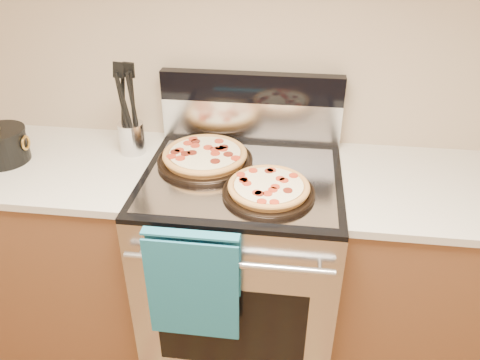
# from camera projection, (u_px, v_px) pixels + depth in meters

# --- Properties ---
(wall_back) EXTENTS (4.00, 0.00, 4.00)m
(wall_back) POSITION_uv_depth(u_px,v_px,m) (253.00, 38.00, 1.86)
(wall_back) COLOR #C7AB90
(wall_back) RESTS_ON ground
(range_body) EXTENTS (0.76, 0.68, 0.90)m
(range_body) POSITION_uv_depth(u_px,v_px,m) (242.00, 268.00, 2.03)
(range_body) COLOR #B7B7BC
(range_body) RESTS_ON ground
(oven_window) EXTENTS (0.56, 0.01, 0.40)m
(oven_window) POSITION_uv_depth(u_px,v_px,m) (231.00, 328.00, 1.75)
(oven_window) COLOR black
(oven_window) RESTS_ON range_body
(cooktop) EXTENTS (0.76, 0.68, 0.02)m
(cooktop) POSITION_uv_depth(u_px,v_px,m) (242.00, 177.00, 1.79)
(cooktop) COLOR black
(cooktop) RESTS_ON range_body
(backsplash_lower) EXTENTS (0.76, 0.06, 0.18)m
(backsplash_lower) POSITION_uv_depth(u_px,v_px,m) (251.00, 121.00, 2.01)
(backsplash_lower) COLOR silver
(backsplash_lower) RESTS_ON cooktop
(backsplash_upper) EXTENTS (0.76, 0.06, 0.12)m
(backsplash_upper) POSITION_uv_depth(u_px,v_px,m) (251.00, 87.00, 1.93)
(backsplash_upper) COLOR black
(backsplash_upper) RESTS_ON backsplash_lower
(oven_handle) EXTENTS (0.70, 0.03, 0.03)m
(oven_handle) POSITION_uv_depth(u_px,v_px,m) (228.00, 264.00, 1.53)
(oven_handle) COLOR silver
(oven_handle) RESTS_ON range_body
(dish_towel) EXTENTS (0.32, 0.05, 0.42)m
(dish_towel) POSITION_uv_depth(u_px,v_px,m) (193.00, 283.00, 1.60)
(dish_towel) COLOR #1B5988
(dish_towel) RESTS_ON oven_handle
(foil_sheet) EXTENTS (0.70, 0.55, 0.01)m
(foil_sheet) POSITION_uv_depth(u_px,v_px,m) (241.00, 178.00, 1.76)
(foil_sheet) COLOR gray
(foil_sheet) RESTS_ON cooktop
(cabinet_left) EXTENTS (1.00, 0.62, 0.88)m
(cabinet_left) POSITION_uv_depth(u_px,v_px,m) (54.00, 249.00, 2.16)
(cabinet_left) COLOR brown
(cabinet_left) RESTS_ON ground
(countertop_left) EXTENTS (1.02, 0.64, 0.03)m
(countertop_left) POSITION_uv_depth(u_px,v_px,m) (31.00, 163.00, 1.92)
(countertop_left) COLOR beige
(countertop_left) RESTS_ON cabinet_left
(cabinet_right) EXTENTS (1.00, 0.62, 0.88)m
(cabinet_right) POSITION_uv_depth(u_px,v_px,m) (450.00, 283.00, 1.96)
(cabinet_right) COLOR brown
(cabinet_right) RESTS_ON ground
(countertop_right) EXTENTS (1.02, 0.64, 0.03)m
(countertop_right) POSITION_uv_depth(u_px,v_px,m) (478.00, 192.00, 1.73)
(countertop_right) COLOR beige
(countertop_right) RESTS_ON cabinet_right
(pepperoni_pizza_back) EXTENTS (0.40, 0.40, 0.05)m
(pepperoni_pizza_back) POSITION_uv_depth(u_px,v_px,m) (205.00, 157.00, 1.85)
(pepperoni_pizza_back) COLOR #C37C3B
(pepperoni_pizza_back) RESTS_ON foil_sheet
(pepperoni_pizza_front) EXTENTS (0.40, 0.40, 0.04)m
(pepperoni_pizza_front) POSITION_uv_depth(u_px,v_px,m) (269.00, 189.00, 1.65)
(pepperoni_pizza_front) COLOR #C37C3B
(pepperoni_pizza_front) RESTS_ON foil_sheet
(utensil_crock) EXTENTS (0.14, 0.14, 0.13)m
(utensil_crock) POSITION_uv_depth(u_px,v_px,m) (132.00, 138.00, 1.94)
(utensil_crock) COLOR silver
(utensil_crock) RESTS_ON countertop_left
(saucepan) EXTENTS (0.21, 0.21, 0.12)m
(saucepan) POSITION_uv_depth(u_px,v_px,m) (1.00, 147.00, 1.88)
(saucepan) COLOR black
(saucepan) RESTS_ON countertop_left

